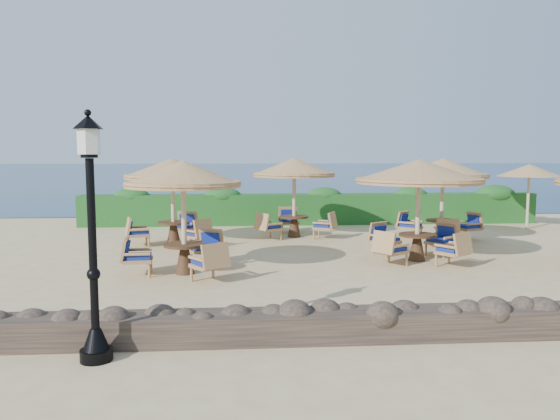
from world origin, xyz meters
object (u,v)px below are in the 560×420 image
object	(u,v)px
cafe_set_0	(183,193)
cafe_set_4	(294,181)
cafe_set_5	(443,182)
lamp_post	(93,248)
extra_parasol	(529,171)
cafe_set_1	(419,187)
cafe_set_3	(172,182)

from	to	relation	value
cafe_set_0	cafe_set_4	world-z (taller)	same
cafe_set_5	lamp_post	bearing A→B (deg)	-131.56
cafe_set_4	cafe_set_5	distance (m)	4.76
extra_parasol	cafe_set_1	xyz separation A→B (m)	(-6.01, -5.53, -0.24)
cafe_set_0	cafe_set_5	distance (m)	8.72
cafe_set_3	cafe_set_4	distance (m)	4.06
lamp_post	extra_parasol	world-z (taller)	lamp_post
cafe_set_1	cafe_set_5	distance (m)	3.45
cafe_set_0	cafe_set_4	distance (m)	6.24
lamp_post	cafe_set_4	xyz separation A→B (m)	(3.78, 10.74, 0.35)
lamp_post	extra_parasol	bearing A→B (deg)	43.60
cafe_set_1	cafe_set_4	xyz separation A→B (m)	(-2.82, 4.27, -0.03)
lamp_post	cafe_set_3	size ratio (longest dim) A/B	1.13
cafe_set_0	cafe_set_5	xyz separation A→B (m)	(7.69, 4.10, 0.03)
cafe_set_4	cafe_set_5	xyz separation A→B (m)	(4.58, -1.31, 0.02)
cafe_set_0	cafe_set_5	world-z (taller)	same
cafe_set_4	extra_parasol	bearing A→B (deg)	8.15
cafe_set_1	cafe_set_3	size ratio (longest dim) A/B	1.13
cafe_set_3	extra_parasol	bearing A→B (deg)	11.15
cafe_set_0	cafe_set_3	distance (m)	4.24
lamp_post	cafe_set_5	size ratio (longest dim) A/B	1.16
extra_parasol	cafe_set_0	distance (m)	13.67
cafe_set_1	cafe_set_4	bearing A→B (deg)	123.42
extra_parasol	cafe_set_5	xyz separation A→B (m)	(-4.24, -2.57, -0.25)
extra_parasol	cafe_set_3	size ratio (longest dim) A/B	0.82
lamp_post	cafe_set_3	bearing A→B (deg)	90.52
cafe_set_5	cafe_set_1	bearing A→B (deg)	-120.78
lamp_post	cafe_set_4	bearing A→B (deg)	70.62
extra_parasol	cafe_set_4	xyz separation A→B (m)	(-8.82, -1.26, -0.27)
cafe_set_4	cafe_set_5	bearing A→B (deg)	-15.91
lamp_post	extra_parasol	size ratio (longest dim) A/B	1.38
cafe_set_0	cafe_set_1	distance (m)	6.04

